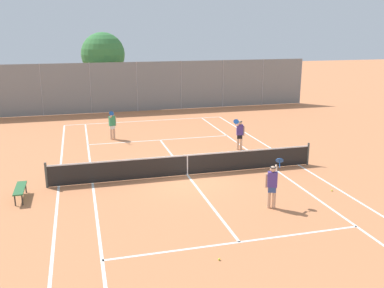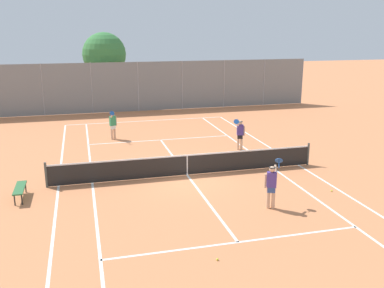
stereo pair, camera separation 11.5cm
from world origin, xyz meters
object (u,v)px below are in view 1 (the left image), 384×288
(player_near_side, at_px, (272,184))
(tree_behind_left, at_px, (104,56))
(player_far_left, at_px, (112,124))
(courtside_bench, at_px, (20,189))
(player_far_right, at_px, (240,133))
(tennis_net, at_px, (187,164))
(loose_tennis_ball_1, at_px, (238,134))
(loose_tennis_ball_2, at_px, (219,259))
(loose_tennis_ball_0, at_px, (332,190))

(player_near_side, distance_m, tree_behind_left, 23.03)
(player_far_left, height_order, courtside_bench, player_far_left)
(player_far_right, bearing_deg, courtside_bench, -157.96)
(tennis_net, relative_size, courtside_bench, 8.00)
(loose_tennis_ball_1, bearing_deg, player_far_left, 172.80)
(courtside_bench, bearing_deg, loose_tennis_ball_2, -46.49)
(player_far_right, height_order, loose_tennis_ball_0, player_far_right)
(tennis_net, bearing_deg, loose_tennis_ball_2, -97.36)
(player_far_right, relative_size, loose_tennis_ball_1, 26.88)
(player_far_left, relative_size, loose_tennis_ball_2, 26.88)
(loose_tennis_ball_1, xyz_separation_m, tree_behind_left, (-7.03, 11.77, 4.16))
(loose_tennis_ball_1, relative_size, courtside_bench, 0.04)
(player_near_side, relative_size, loose_tennis_ball_1, 26.88)
(player_far_left, bearing_deg, player_near_side, -67.82)
(loose_tennis_ball_0, relative_size, loose_tennis_ball_2, 1.00)
(player_near_side, bearing_deg, loose_tennis_ball_1, 75.47)
(player_far_left, height_order, player_far_right, same)
(courtside_bench, distance_m, tree_behind_left, 20.06)
(player_near_side, distance_m, loose_tennis_ball_0, 3.31)
(loose_tennis_ball_0, bearing_deg, tree_behind_left, 108.83)
(player_far_right, bearing_deg, loose_tennis_ball_1, 70.65)
(player_near_side, distance_m, courtside_bench, 9.50)
(loose_tennis_ball_0, xyz_separation_m, tree_behind_left, (-7.34, 21.53, 4.16))
(loose_tennis_ball_0, xyz_separation_m, loose_tennis_ball_1, (-0.31, 9.75, 0.00))
(loose_tennis_ball_2, bearing_deg, loose_tennis_ball_0, 32.44)
(tree_behind_left, bearing_deg, loose_tennis_ball_1, -59.16)
(player_far_left, relative_size, courtside_bench, 1.18)
(player_far_left, xyz_separation_m, loose_tennis_ball_1, (7.47, -0.94, -0.89))
(loose_tennis_ball_1, distance_m, loose_tennis_ball_2, 14.77)
(player_far_right, distance_m, courtside_bench, 11.42)
(tennis_net, distance_m, tree_behind_left, 18.64)
(loose_tennis_ball_0, relative_size, courtside_bench, 0.04)
(player_near_side, bearing_deg, loose_tennis_ball_2, -135.08)
(tennis_net, relative_size, player_far_right, 6.76)
(tennis_net, distance_m, player_far_left, 7.78)
(player_far_right, distance_m, loose_tennis_ball_0, 6.86)
(loose_tennis_ball_2, bearing_deg, courtside_bench, 133.51)
(player_near_side, xyz_separation_m, courtside_bench, (-8.91, 3.24, -0.52))
(tree_behind_left, bearing_deg, loose_tennis_ball_0, -71.17)
(player_near_side, xyz_separation_m, player_far_left, (-4.71, 11.56, 0.00))
(loose_tennis_ball_0, bearing_deg, loose_tennis_ball_1, 91.84)
(loose_tennis_ball_2, height_order, tree_behind_left, tree_behind_left)
(tennis_net, bearing_deg, loose_tennis_ball_1, 52.89)
(player_far_left, distance_m, loose_tennis_ball_1, 7.58)
(loose_tennis_ball_0, distance_m, loose_tennis_ball_2, 7.18)
(player_near_side, xyz_separation_m, player_far_right, (1.67, 7.52, 0.00))
(player_far_right, xyz_separation_m, courtside_bench, (-10.58, -4.28, -0.52))
(player_far_right, bearing_deg, tree_behind_left, 111.78)
(loose_tennis_ball_0, height_order, tree_behind_left, tree_behind_left)
(player_far_right, bearing_deg, tennis_net, -138.77)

